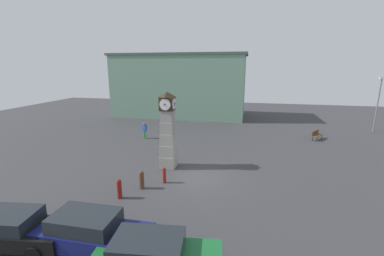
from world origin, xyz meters
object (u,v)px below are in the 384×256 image
bollard_far_row (164,175)px  car_navy_sedan (13,229)px  pedestrian_near_bench (145,129)px  street_lamp_near_road (378,101)px  bollard_mid_row (142,180)px  clock_tower (168,132)px  car_by_building (155,256)px  bench (317,134)px  bollard_near_tower (119,189)px  car_near_tower (92,232)px

bollard_far_row → car_navy_sedan: car_navy_sedan is taller
pedestrian_near_bench → street_lamp_near_road: size_ratio=0.27×
bollard_mid_row → car_navy_sedan: 6.54m
bollard_mid_row → bollard_far_row: 1.48m
bollard_far_row → car_navy_sedan: bearing=-121.4°
bollard_far_row → clock_tower: bearing=101.7°
clock_tower → car_by_building: 10.11m
bollard_mid_row → pedestrian_near_bench: bearing=111.6°
car_by_building → car_navy_sedan: bearing=178.0°
clock_tower → street_lamp_near_road: bearing=37.0°
bollard_far_row → street_lamp_near_road: size_ratio=0.17×
bench → bollard_near_tower: bearing=-132.2°
bollard_far_row → car_by_building: bearing=-74.0°
bollard_far_row → car_near_tower: size_ratio=0.23×
street_lamp_near_road → car_by_building: bearing=-124.6°
bollard_far_row → car_near_tower: 6.42m
bollard_near_tower → clock_tower: bearing=75.8°
clock_tower → bollard_mid_row: size_ratio=4.81×
bollard_far_row → car_by_building: size_ratio=0.23×
bollard_far_row → bench: bollard_far_row is taller
car_navy_sedan → bench: size_ratio=2.75×
bollard_far_row → bollard_near_tower: bearing=-127.1°
clock_tower → bollard_far_row: 3.35m
bollard_near_tower → bench: size_ratio=0.70×
bollard_far_row → car_by_building: car_by_building is taller
bollard_near_tower → bollard_far_row: size_ratio=1.10×
car_near_tower → street_lamp_near_road: street_lamp_near_road is taller
car_by_building → bench: bearing=63.6°
bollard_mid_row → car_by_building: size_ratio=0.25×
bollard_near_tower → pedestrian_near_bench: pedestrian_near_bench is taller
car_navy_sedan → bench: bearing=50.6°
bollard_far_row → bench: size_ratio=0.64×
clock_tower → car_navy_sedan: size_ratio=1.22×
bollard_mid_row → bench: 18.62m
bollard_mid_row → car_near_tower: (0.20, -5.33, 0.22)m
bollard_near_tower → car_near_tower: size_ratio=0.25×
bollard_far_row → bench: 17.14m
bollard_mid_row → bench: bollard_mid_row is taller
car_by_building → pedestrian_near_bench: 17.76m
bollard_near_tower → street_lamp_near_road: bearing=43.6°
car_navy_sedan → car_by_building: 6.16m
clock_tower → bench: (12.25, 9.93, -2.05)m
pedestrian_near_bench → street_lamp_near_road: 25.04m
car_by_building → clock_tower: bearing=104.9°
street_lamp_near_road → bench: bearing=-146.9°
car_near_tower → pedestrian_near_bench: pedestrian_near_bench is taller
bollard_near_tower → bollard_far_row: bearing=52.9°
street_lamp_near_road → pedestrian_near_bench: bearing=-161.9°
car_by_building → pedestrian_near_bench: bearing=113.7°
car_near_tower → pedestrian_near_bench: bearing=105.3°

